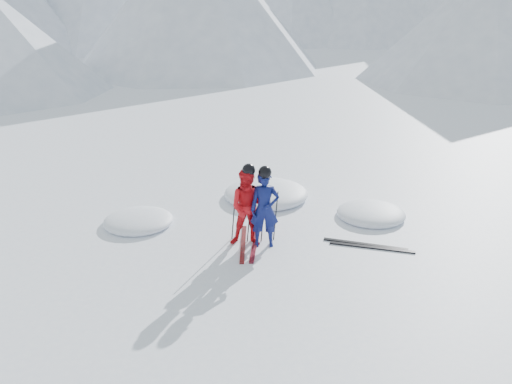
{
  "coord_description": "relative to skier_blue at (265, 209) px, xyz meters",
  "views": [
    {
      "loc": [
        -2.63,
        -9.56,
        4.95
      ],
      "look_at": [
        -1.96,
        0.5,
        1.1
      ],
      "focal_mm": 38.0,
      "sensor_mm": 36.0,
      "label": 1
    }
  ],
  "objects": [
    {
      "name": "skier_blue",
      "position": [
        0.0,
        0.0,
        0.0
      ],
      "size": [
        0.6,
        0.41,
        1.58
      ],
      "primitive_type": "imported",
      "rotation": [
        0.0,
        0.0,
        -0.06
      ],
      "color": "#0E1655",
      "rests_on": "ground"
    },
    {
      "name": "ski_loose_b",
      "position": [
        2.15,
        -0.29,
        -0.78
      ],
      "size": [
        1.64,
        0.64,
        0.03
      ],
      "primitive_type": "cube",
      "rotation": [
        0.0,
        0.0,
        1.24
      ],
      "color": "black",
      "rests_on": "ground"
    },
    {
      "name": "pole_blue_right",
      "position": [
        0.25,
        0.25,
        -0.26
      ],
      "size": [
        0.11,
        0.07,
        1.05
      ],
      "primitive_type": "cylinder",
      "rotation": [
        -0.04,
        0.08,
        0.0
      ],
      "color": "black",
      "rests_on": "ground"
    },
    {
      "name": "skier_red",
      "position": [
        -0.31,
        0.05,
        0.02
      ],
      "size": [
        0.85,
        0.7,
        1.62
      ],
      "primitive_type": "imported",
      "rotation": [
        0.0,
        0.0,
        -0.11
      ],
      "color": "red",
      "rests_on": "ground"
    },
    {
      "name": "ski_worn_right",
      "position": [
        -0.19,
        0.05,
        -0.78
      ],
      "size": [
        0.34,
        1.69,
        0.03
      ],
      "primitive_type": "cube",
      "rotation": [
        0.0,
        0.0,
        -0.15
      ],
      "color": "black",
      "rests_on": "ground"
    },
    {
      "name": "pole_red_right",
      "position": [
        -0.01,
        0.2,
        -0.25
      ],
      "size": [
        0.11,
        0.08,
        1.08
      ],
      "primitive_type": "cylinder",
      "rotation": [
        -0.05,
        0.08,
        0.0
      ],
      "color": "black",
      "rests_on": "ground"
    },
    {
      "name": "ground",
      "position": [
        1.79,
        -0.34,
        -0.79
      ],
      "size": [
        160.0,
        160.0,
        0.0
      ],
      "primitive_type": "plane",
      "color": "white",
      "rests_on": "ground"
    },
    {
      "name": "pole_blue_left",
      "position": [
        -0.3,
        0.15,
        -0.26
      ],
      "size": [
        0.11,
        0.08,
        1.05
      ],
      "primitive_type": "cylinder",
      "rotation": [
        0.05,
        0.08,
        0.0
      ],
      "color": "black",
      "rests_on": "ground"
    },
    {
      "name": "pole_red_left",
      "position": [
        -0.61,
        0.3,
        -0.25
      ],
      "size": [
        0.11,
        0.09,
        1.08
      ],
      "primitive_type": "cylinder",
      "rotation": [
        0.06,
        0.08,
        0.0
      ],
      "color": "black",
      "rests_on": "ground"
    },
    {
      "name": "ski_loose_a",
      "position": [
        2.05,
        -0.14,
        -0.78
      ],
      "size": [
        1.62,
        0.69,
        0.03
      ],
      "primitive_type": "cube",
      "rotation": [
        0.0,
        0.0,
        1.2
      ],
      "color": "black",
      "rests_on": "ground"
    },
    {
      "name": "snow_lumps",
      "position": [
        0.74,
        1.68,
        -0.79
      ],
      "size": [
        9.62,
        5.34,
        0.46
      ],
      "color": "white",
      "rests_on": "ground"
    },
    {
      "name": "ski_worn_left",
      "position": [
        -0.43,
        0.05,
        -0.78
      ],
      "size": [
        0.22,
        1.7,
        0.03
      ],
      "primitive_type": "cube",
      "rotation": [
        0.0,
        0.0,
        -0.08
      ],
      "color": "black",
      "rests_on": "ground"
    }
  ]
}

